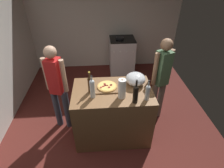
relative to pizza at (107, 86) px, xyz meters
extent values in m
cube|color=#511E19|center=(-0.07, 0.86, -0.98)|extent=(4.14, 3.75, 0.02)
cube|color=#BCB7AD|center=(-0.07, 2.49, 0.33)|extent=(4.14, 0.10, 2.60)
cube|color=brown|center=(0.08, -0.08, -0.50)|extent=(1.22, 0.77, 0.94)
cube|color=brown|center=(0.00, 0.00, -0.02)|extent=(0.40, 0.32, 0.02)
cylinder|color=tan|center=(0.00, 0.00, 0.00)|extent=(0.30, 0.30, 0.02)
cylinder|color=#EAC660|center=(0.00, 0.00, 0.01)|extent=(0.27, 0.27, 0.00)
cylinder|color=maroon|center=(-0.07, -0.02, 0.01)|extent=(0.02, 0.02, 0.01)
cylinder|color=maroon|center=(0.06, 0.00, 0.01)|extent=(0.04, 0.04, 0.01)
cylinder|color=maroon|center=(-0.10, -0.05, 0.01)|extent=(0.03, 0.03, 0.01)
cylinder|color=maroon|center=(-0.03, 0.05, 0.01)|extent=(0.04, 0.04, 0.01)
cylinder|color=maroon|center=(0.01, 0.00, 0.01)|extent=(0.02, 0.02, 0.01)
cylinder|color=maroon|center=(0.03, -0.05, 0.01)|extent=(0.04, 0.04, 0.01)
cylinder|color=maroon|center=(-0.03, 0.01, 0.01)|extent=(0.03, 0.03, 0.01)
cylinder|color=maroon|center=(-0.03, 0.00, 0.01)|extent=(0.03, 0.03, 0.01)
cylinder|color=maroon|center=(0.07, 0.01, 0.01)|extent=(0.03, 0.03, 0.01)
cylinder|color=maroon|center=(-0.05, -0.02, 0.01)|extent=(0.03, 0.03, 0.01)
cylinder|color=maroon|center=(-0.01, 0.00, 0.01)|extent=(0.03, 0.03, 0.01)
cylinder|color=#B2B2B7|center=(0.45, 0.07, -0.03)|extent=(0.13, 0.13, 0.01)
ellipsoid|color=silver|center=(0.45, 0.07, 0.07)|extent=(0.31, 0.31, 0.19)
cylinder|color=white|center=(0.20, -0.24, 0.12)|extent=(0.11, 0.11, 0.30)
cylinder|color=#997551|center=(0.20, -0.24, 0.12)|extent=(0.03, 0.03, 0.30)
cylinder|color=#331E0F|center=(-0.25, -0.08, 0.08)|extent=(0.07, 0.07, 0.22)
sphere|color=#331E0F|center=(-0.25, -0.08, 0.19)|extent=(0.07, 0.07, 0.07)
cylinder|color=#331E0F|center=(-0.25, -0.08, 0.26)|extent=(0.03, 0.03, 0.09)
cylinder|color=gold|center=(-0.25, -0.08, 0.31)|extent=(0.03, 0.03, 0.01)
cylinder|color=silver|center=(-0.21, -0.21, 0.10)|extent=(0.07, 0.07, 0.25)
sphere|color=silver|center=(-0.21, -0.21, 0.22)|extent=(0.07, 0.07, 0.07)
cylinder|color=silver|center=(-0.21, -0.21, 0.28)|extent=(0.02, 0.02, 0.07)
cylinder|color=black|center=(-0.21, -0.21, 0.32)|extent=(0.02, 0.02, 0.01)
cylinder|color=black|center=(0.37, -0.37, 0.09)|extent=(0.07, 0.07, 0.24)
sphere|color=black|center=(0.37, -0.37, 0.20)|extent=(0.07, 0.07, 0.07)
cylinder|color=black|center=(0.37, -0.37, 0.27)|extent=(0.02, 0.02, 0.10)
cylinder|color=black|center=(0.37, -0.37, 0.33)|extent=(0.03, 0.03, 0.01)
cylinder|color=silver|center=(0.54, -0.32, 0.07)|extent=(0.07, 0.07, 0.20)
sphere|color=silver|center=(0.54, -0.32, 0.17)|extent=(0.07, 0.07, 0.07)
cylinder|color=silver|center=(0.54, -0.32, 0.23)|extent=(0.02, 0.02, 0.08)
cylinder|color=black|center=(0.54, -0.32, 0.28)|extent=(0.02, 0.02, 0.01)
cube|color=#B7B7BC|center=(0.49, 2.09, -0.51)|extent=(0.63, 0.58, 0.91)
cube|color=black|center=(0.49, 2.09, -0.05)|extent=(0.63, 0.58, 0.02)
cylinder|color=silver|center=(0.26, 1.79, -0.26)|extent=(0.04, 0.02, 0.04)
cylinder|color=silver|center=(0.41, 1.79, -0.26)|extent=(0.04, 0.02, 0.04)
cylinder|color=silver|center=(0.57, 1.79, -0.26)|extent=(0.04, 0.02, 0.04)
cylinder|color=silver|center=(0.73, 1.79, -0.26)|extent=(0.04, 0.02, 0.04)
cylinder|color=black|center=(0.42, 2.08, -0.02)|extent=(0.20, 0.20, 0.04)
cylinder|color=#383D4C|center=(-0.89, 0.20, -0.58)|extent=(0.11, 0.11, 0.78)
cylinder|color=#383D4C|center=(-0.71, 0.15, -0.58)|extent=(0.11, 0.11, 0.78)
cube|color=red|center=(-0.80, 0.18, 0.11)|extent=(0.25, 0.25, 0.59)
cylinder|color=tan|center=(-0.94, 0.22, 0.12)|extent=(0.08, 0.08, 0.56)
cylinder|color=tan|center=(-0.66, 0.14, 0.12)|extent=(0.08, 0.08, 0.56)
sphere|color=tan|center=(-0.80, 0.18, 0.51)|extent=(0.19, 0.19, 0.19)
cylinder|color=slate|center=(1.01, 0.30, -0.57)|extent=(0.11, 0.11, 0.80)
cylinder|color=slate|center=(0.85, 0.24, -0.57)|extent=(0.11, 0.11, 0.80)
cube|color=#4C724C|center=(0.93, 0.27, 0.13)|extent=(0.27, 0.26, 0.60)
cylinder|color=#936B4C|center=(1.07, 0.32, 0.14)|extent=(0.08, 0.08, 0.57)
cylinder|color=#936B4C|center=(0.79, 0.21, 0.14)|extent=(0.08, 0.08, 0.57)
sphere|color=#936B4C|center=(0.93, 0.27, 0.54)|extent=(0.19, 0.19, 0.19)
camera|label=1|loc=(-0.09, -2.25, 1.60)|focal=28.87mm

